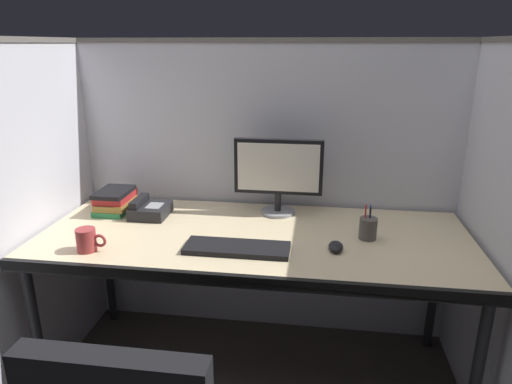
# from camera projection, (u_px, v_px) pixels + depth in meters

# --- Properties ---
(cubicle_partition_rear) EXTENTS (2.21, 0.06, 1.57)m
(cubicle_partition_rear) POSITION_uv_depth(u_px,v_px,m) (266.00, 193.00, 2.43)
(cubicle_partition_rear) COLOR silver
(cubicle_partition_rear) RESTS_ON ground
(cubicle_partition_left) EXTENTS (0.06, 1.41, 1.57)m
(cubicle_partition_left) POSITION_uv_depth(u_px,v_px,m) (33.00, 220.00, 2.05)
(cubicle_partition_left) COLOR silver
(cubicle_partition_left) RESTS_ON ground
(cubicle_partition_right) EXTENTS (0.06, 1.41, 1.57)m
(cubicle_partition_right) POSITION_uv_depth(u_px,v_px,m) (502.00, 246.00, 1.78)
(cubicle_partition_right) COLOR silver
(cubicle_partition_right) RESTS_ON ground
(desk) EXTENTS (1.90, 0.80, 0.74)m
(desk) POSITION_uv_depth(u_px,v_px,m) (254.00, 245.00, 2.03)
(desk) COLOR beige
(desk) RESTS_ON ground
(monitor_center) EXTENTS (0.43, 0.17, 0.37)m
(monitor_center) POSITION_uv_depth(u_px,v_px,m) (278.00, 171.00, 2.21)
(monitor_center) COLOR gray
(monitor_center) RESTS_ON desk
(keyboard_main) EXTENTS (0.43, 0.15, 0.02)m
(keyboard_main) POSITION_uv_depth(u_px,v_px,m) (237.00, 248.00, 1.86)
(keyboard_main) COLOR black
(keyboard_main) RESTS_ON desk
(computer_mouse) EXTENTS (0.06, 0.10, 0.04)m
(computer_mouse) POSITION_uv_depth(u_px,v_px,m) (336.00, 247.00, 1.86)
(computer_mouse) COLOR black
(computer_mouse) RESTS_ON desk
(desk_phone) EXTENTS (0.17, 0.19, 0.09)m
(desk_phone) POSITION_uv_depth(u_px,v_px,m) (149.00, 209.00, 2.23)
(desk_phone) COLOR black
(desk_phone) RESTS_ON desk
(coffee_mug) EXTENTS (0.13, 0.08, 0.09)m
(coffee_mug) POSITION_uv_depth(u_px,v_px,m) (87.00, 240.00, 1.85)
(coffee_mug) COLOR #993333
(coffee_mug) RESTS_ON desk
(book_stack) EXTENTS (0.16, 0.23, 0.11)m
(book_stack) POSITION_uv_depth(u_px,v_px,m) (115.00, 200.00, 2.28)
(book_stack) COLOR #26723F
(book_stack) RESTS_ON desk
(pen_cup) EXTENTS (0.08, 0.08, 0.15)m
(pen_cup) POSITION_uv_depth(u_px,v_px,m) (368.00, 228.00, 1.96)
(pen_cup) COLOR #4C4742
(pen_cup) RESTS_ON desk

